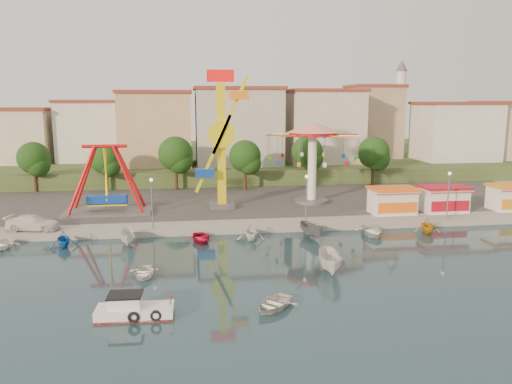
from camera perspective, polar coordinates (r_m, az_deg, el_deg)
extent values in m
plane|color=#15313A|center=(40.01, -1.17, -9.35)|extent=(200.00, 200.00, 0.00)
cube|color=#9E998E|center=(100.37, -5.38, 2.78)|extent=(200.00, 100.00, 0.60)
cube|color=#4C4944|center=(68.76, -4.14, -0.46)|extent=(90.00, 28.00, 0.01)
cube|color=#384C26|center=(105.18, -5.52, 3.78)|extent=(200.00, 60.00, 3.00)
cube|color=#59595E|center=(60.90, -16.54, -2.15)|extent=(10.00, 5.00, 0.30)
cube|color=#113A9D|center=(60.61, -16.61, -0.81)|extent=(4.50, 1.40, 1.00)
cylinder|color=red|center=(59.76, -16.92, 5.03)|extent=(5.00, 0.40, 0.40)
cube|color=#59595E|center=(61.44, -3.91, -1.53)|extent=(3.00, 3.00, 0.50)
cube|color=yellow|center=(60.37, -4.00, 5.22)|extent=(1.00, 1.00, 15.00)
cube|color=red|center=(60.20, -4.10, 13.11)|extent=(3.20, 0.50, 1.40)
cylinder|color=yellow|center=(59.46, -3.96, 6.59)|extent=(3.20, 0.50, 3.20)
cube|color=yellow|center=(59.23, -2.96, 8.79)|extent=(4.49, 0.35, 9.23)
cube|color=orange|center=(59.31, -1.95, 10.99)|extent=(2.20, 1.20, 1.00)
cylinder|color=#59595E|center=(64.77, 6.35, -1.00)|extent=(4.40, 4.40, 0.40)
cylinder|color=white|center=(64.06, 6.43, 2.77)|extent=(1.10, 1.10, 9.00)
cylinder|color=red|center=(63.64, 6.51, 6.61)|extent=(6.00, 6.00, 0.50)
cone|color=red|center=(63.59, 6.52, 7.42)|extent=(6.40, 6.40, 1.40)
cube|color=white|center=(59.92, 15.30, -1.06)|extent=(5.00, 3.00, 2.80)
cube|color=orange|center=(59.64, 15.37, 0.39)|extent=(5.40, 3.40, 0.25)
cube|color=red|center=(58.17, 16.01, -0.23)|extent=(5.00, 0.77, 0.43)
cube|color=white|center=(62.69, 20.66, -0.87)|extent=(5.00, 3.00, 2.80)
cube|color=#AC0D1C|center=(62.42, 20.75, 0.52)|extent=(5.40, 3.40, 0.25)
cube|color=red|center=(61.02, 21.49, -0.07)|extent=(5.00, 0.77, 0.43)
cube|color=white|center=(67.27, 27.19, -0.63)|extent=(5.00, 3.00, 2.80)
cylinder|color=#59595E|center=(51.59, -11.78, -1.48)|extent=(0.14, 0.14, 5.00)
cylinder|color=#59595E|center=(52.94, 5.76, -1.01)|extent=(0.14, 0.14, 5.00)
cylinder|color=#59595E|center=(58.79, 21.10, -0.52)|extent=(0.14, 0.14, 5.00)
cylinder|color=#382314|center=(78.24, -23.89, 1.32)|extent=(0.44, 0.44, 3.60)
sphere|color=black|center=(77.86, -24.06, 3.57)|extent=(4.60, 4.60, 4.60)
cylinder|color=#382314|center=(75.38, -16.72, 1.39)|extent=(0.44, 0.44, 3.40)
sphere|color=black|center=(75.00, -16.83, 3.60)|extent=(4.35, 4.35, 4.35)
cylinder|color=#382314|center=(74.04, -9.11, 1.75)|extent=(0.44, 0.44, 3.92)
sphere|color=black|center=(73.61, -9.18, 4.35)|extent=(5.02, 5.02, 5.02)
cylinder|color=#382314|center=(73.10, -1.26, 1.66)|extent=(0.44, 0.44, 3.66)
sphere|color=black|center=(72.69, -1.27, 4.12)|extent=(4.68, 4.68, 4.68)
cylinder|color=#382314|center=(77.77, 5.82, 2.19)|extent=(0.44, 0.44, 3.80)
sphere|color=black|center=(77.37, 5.87, 4.59)|extent=(4.86, 4.86, 4.86)
cylinder|color=#382314|center=(79.05, 13.20, 2.09)|extent=(0.44, 0.44, 3.77)
sphere|color=black|center=(78.66, 13.30, 4.43)|extent=(4.83, 4.83, 4.83)
cube|color=beige|center=(88.46, -27.23, 6.28)|extent=(9.26, 9.53, 11.87)
cube|color=silver|center=(90.59, -18.81, 5.91)|extent=(12.33, 9.01, 8.63)
cube|color=tan|center=(89.57, -10.44, 7.08)|extent=(11.95, 9.28, 11.23)
cube|color=beige|center=(86.98, -1.34, 6.48)|extent=(12.59, 10.50, 9.20)
cube|color=beige|center=(92.81, 6.76, 6.67)|extent=(10.75, 9.23, 9.24)
cube|color=tan|center=(95.26, 14.88, 7.09)|extent=(12.77, 10.96, 11.21)
cube|color=silver|center=(99.01, 21.60, 7.16)|extent=(8.23, 8.98, 12.36)
cube|color=beige|center=(109.50, 25.72, 6.16)|extent=(11.59, 10.93, 8.76)
cylinder|color=silver|center=(99.97, 16.07, 8.55)|extent=(1.80, 1.80, 16.00)
cylinder|color=#59595E|center=(99.97, 16.22, 11.41)|extent=(2.80, 2.80, 0.30)
cone|color=#59595E|center=(100.14, 16.33, 13.69)|extent=(2.20, 2.20, 2.00)
cube|color=white|center=(33.34, -13.65, -13.29)|extent=(4.89, 2.00, 0.87)
cube|color=red|center=(33.42, -13.64, -13.62)|extent=(4.89, 2.00, 0.15)
cube|color=white|center=(33.21, -14.71, -12.08)|extent=(1.98, 1.51, 0.87)
cube|color=black|center=(33.03, -14.75, -11.30)|extent=(2.18, 1.71, 0.12)
torus|color=black|center=(32.40, -13.83, -13.74)|extent=(0.74, 0.22, 0.73)
torus|color=black|center=(32.33, -11.37, -13.69)|extent=(0.74, 0.22, 0.73)
imported|color=white|center=(40.33, -12.71, -8.95)|extent=(2.35, 3.25, 0.67)
imported|color=silver|center=(33.65, 2.01, -12.62)|extent=(4.21, 4.28, 0.73)
imported|color=silver|center=(40.56, 8.50, -7.89)|extent=(2.32, 4.71, 1.75)
imported|color=silver|center=(55.30, -24.11, -3.23)|extent=(5.55, 2.98, 1.53)
imported|color=blue|center=(50.26, -21.16, -5.02)|extent=(3.21, 3.48, 1.53)
imported|color=silver|center=(49.24, -14.47, -5.02)|extent=(1.73, 3.82, 1.43)
imported|color=#BA0E31|center=(49.01, -6.33, -5.23)|extent=(2.95, 3.84, 0.74)
imported|color=white|center=(49.25, -0.63, -4.56)|extent=(2.70, 3.12, 1.63)
imported|color=#5E5E63|center=(50.40, 6.38, -4.35)|extent=(2.39, 4.09, 1.49)
imported|color=silver|center=(52.38, 13.14, -4.35)|extent=(3.49, 4.54, 0.87)
imported|color=orange|center=(54.69, 19.00, -3.62)|extent=(3.40, 3.69, 1.62)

